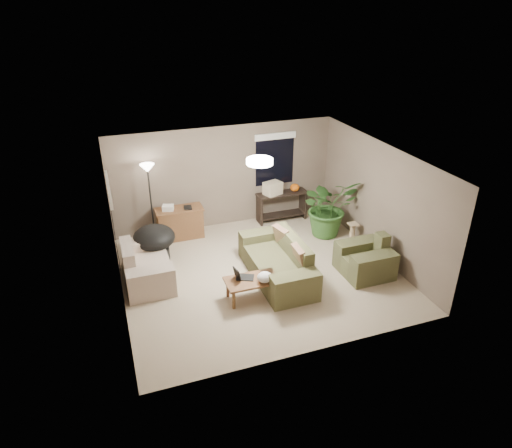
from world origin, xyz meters
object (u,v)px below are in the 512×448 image
object	(u,v)px
loveseat	(145,267)
coffee_table	(252,282)
desk	(180,223)
papasan_chair	(154,241)
cat_scratching_post	(352,235)
armchair	(365,260)
main_sofa	(279,264)
console_table	(282,204)
houseplant	(328,213)
floor_lamp	(148,178)

from	to	relation	value
loveseat	coffee_table	bearing A→B (deg)	-35.70
desk	papasan_chair	bearing A→B (deg)	-130.05
loveseat	desk	distance (m)	1.90
cat_scratching_post	armchair	bearing A→B (deg)	-108.44
main_sofa	coffee_table	distance (m)	0.94
console_table	houseplant	world-z (taller)	houseplant
armchair	desk	distance (m)	4.35
coffee_table	desk	world-z (taller)	desk
papasan_chair	loveseat	bearing A→B (deg)	-112.11
main_sofa	cat_scratching_post	xyz separation A→B (m)	(2.15, 0.75, -0.08)
desk	console_table	xyz separation A→B (m)	(2.63, 0.09, 0.06)
loveseat	houseplant	distance (m)	4.43
loveseat	houseplant	world-z (taller)	houseplant
floor_lamp	console_table	bearing A→B (deg)	1.74
coffee_table	cat_scratching_post	distance (m)	3.19
loveseat	armchair	distance (m)	4.50
main_sofa	houseplant	size ratio (longest dim) A/B	1.52
loveseat	cat_scratching_post	xyz separation A→B (m)	(4.73, -0.01, -0.08)
houseplant	cat_scratching_post	size ratio (longest dim) A/B	2.89
desk	papasan_chair	world-z (taller)	papasan_chair
armchair	desk	size ratio (longest dim) A/B	0.91
loveseat	floor_lamp	xyz separation A→B (m)	(0.40, 1.59, 1.30)
main_sofa	floor_lamp	world-z (taller)	floor_lamp
console_table	houseplant	distance (m)	1.32
cat_scratching_post	main_sofa	bearing A→B (deg)	-160.65
desk	houseplant	world-z (taller)	houseplant
coffee_table	houseplant	xyz separation A→B (m)	(2.57, 1.90, 0.21)
armchair	console_table	size ratio (longest dim) A/B	0.77
coffee_table	floor_lamp	xyz separation A→B (m)	(-1.42, 2.89, 1.24)
coffee_table	papasan_chair	world-z (taller)	papasan_chair
loveseat	houseplant	size ratio (longest dim) A/B	1.11
armchair	coffee_table	distance (m)	2.51
desk	floor_lamp	distance (m)	1.37
main_sofa	floor_lamp	xyz separation A→B (m)	(-2.18, 2.35, 1.30)
floor_lamp	cat_scratching_post	distance (m)	4.82
console_table	floor_lamp	xyz separation A→B (m)	(-3.25, -0.10, 1.16)
armchair	floor_lamp	size ratio (longest dim) A/B	0.52
coffee_table	console_table	bearing A→B (deg)	58.52
desk	floor_lamp	world-z (taller)	floor_lamp
console_table	houseplant	xyz separation A→B (m)	(0.74, -1.09, 0.13)
console_table	cat_scratching_post	world-z (taller)	console_table
coffee_table	floor_lamp	size ratio (longest dim) A/B	0.52
loveseat	armchair	size ratio (longest dim) A/B	1.60
armchair	papasan_chair	xyz separation A→B (m)	(-4.02, 1.98, 0.17)
coffee_table	desk	bearing A→B (deg)	105.37
loveseat	papasan_chair	size ratio (longest dim) A/B	1.74
loveseat	console_table	xyz separation A→B (m)	(3.65, 1.68, 0.14)
loveseat	houseplant	xyz separation A→B (m)	(4.39, 0.59, 0.27)
coffee_table	floor_lamp	distance (m)	3.45
armchair	coffee_table	bearing A→B (deg)	-178.48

